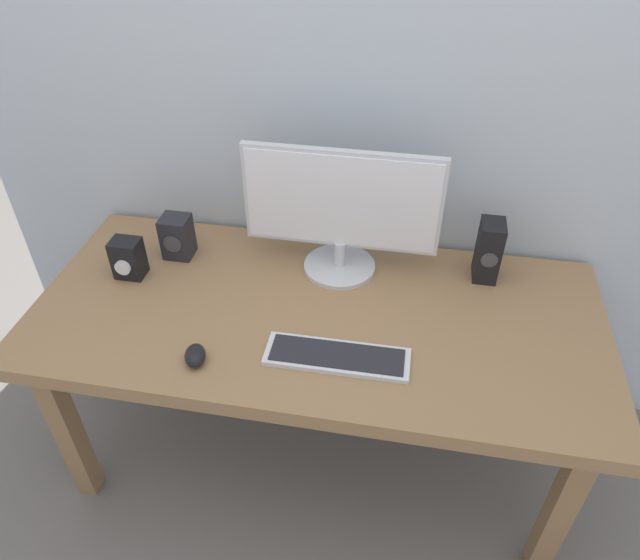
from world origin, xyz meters
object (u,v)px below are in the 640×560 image
(speaker_right, at_px, (489,251))
(audio_controller, at_px, (128,258))
(keyboard_primary, at_px, (337,357))
(desk, at_px, (317,329))
(speaker_left, at_px, (177,237))
(mouse, at_px, (195,355))
(monitor, at_px, (341,210))

(speaker_right, distance_m, audio_controller, 1.14)
(keyboard_primary, distance_m, audio_controller, 0.76)
(desk, distance_m, speaker_left, 0.57)
(desk, xyz_separation_m, keyboard_primary, (0.09, -0.19, 0.08))
(mouse, bearing_deg, keyboard_primary, -5.28)
(mouse, bearing_deg, desk, 25.72)
(desk, relative_size, speaker_left, 11.79)
(desk, relative_size, speaker_right, 8.51)
(desk, relative_size, keyboard_primary, 4.30)
(desk, distance_m, keyboard_primary, 0.22)
(keyboard_primary, bearing_deg, speaker_right, 47.67)
(desk, distance_m, speaker_right, 0.59)
(desk, height_order, keyboard_primary, keyboard_primary)
(speaker_left, distance_m, audio_controller, 0.18)
(desk, xyz_separation_m, monitor, (0.04, 0.23, 0.29))
(mouse, bearing_deg, speaker_right, 16.92)
(desk, bearing_deg, keyboard_primary, -63.58)
(keyboard_primary, height_order, audio_controller, audio_controller)
(keyboard_primary, distance_m, speaker_left, 0.72)
(keyboard_primary, height_order, speaker_left, speaker_left)
(desk, xyz_separation_m, speaker_left, (-0.51, 0.20, 0.15))
(speaker_right, bearing_deg, desk, -152.32)
(speaker_right, height_order, audio_controller, speaker_right)
(speaker_right, xyz_separation_m, audio_controller, (-1.12, -0.20, -0.04))
(monitor, xyz_separation_m, audio_controller, (-0.66, -0.16, -0.15))
(mouse, bearing_deg, speaker_left, 98.86)
(audio_controller, bearing_deg, speaker_left, 49.32)
(monitor, height_order, audio_controller, monitor)
(mouse, relative_size, speaker_right, 0.41)
(speaker_left, bearing_deg, speaker_right, 3.69)
(mouse, bearing_deg, monitor, 39.87)
(speaker_right, bearing_deg, audio_controller, -169.98)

